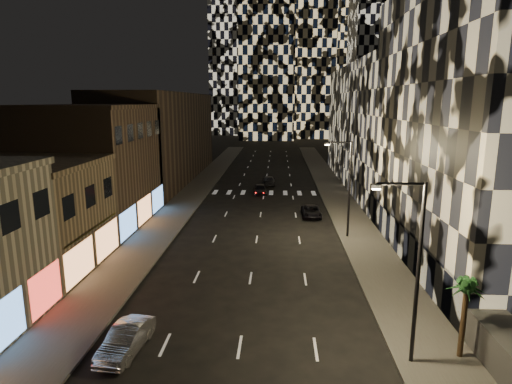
# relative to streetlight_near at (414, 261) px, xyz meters

# --- Properties ---
(sidewalk_left) EXTENTS (4.00, 120.00, 0.15)m
(sidewalk_left) POSITION_rel_streetlight_near_xyz_m (-18.35, 40.00, -5.28)
(sidewalk_left) COLOR #47443F
(sidewalk_left) RESTS_ON ground
(sidewalk_right) EXTENTS (4.00, 120.00, 0.15)m
(sidewalk_right) POSITION_rel_streetlight_near_xyz_m (1.65, 40.00, -5.28)
(sidewalk_right) COLOR #47443F
(sidewalk_right) RESTS_ON ground
(curb_left) EXTENTS (0.20, 120.00, 0.15)m
(curb_left) POSITION_rel_streetlight_near_xyz_m (-16.25, 40.00, -5.28)
(curb_left) COLOR #4C4C47
(curb_left) RESTS_ON ground
(curb_right) EXTENTS (0.20, 120.00, 0.15)m
(curb_right) POSITION_rel_streetlight_near_xyz_m (-0.45, 40.00, -5.28)
(curb_right) COLOR #4C4C47
(curb_right) RESTS_ON ground
(retail_tan) EXTENTS (10.00, 10.00, 8.00)m
(retail_tan) POSITION_rel_streetlight_near_xyz_m (-25.35, 11.00, -1.35)
(retail_tan) COLOR #756346
(retail_tan) RESTS_ON ground
(retail_brown) EXTENTS (10.00, 15.00, 12.00)m
(retail_brown) POSITION_rel_streetlight_near_xyz_m (-25.35, 23.50, 0.65)
(retail_brown) COLOR #463527
(retail_brown) RESTS_ON ground
(retail_filler_left) EXTENTS (10.00, 40.00, 14.00)m
(retail_filler_left) POSITION_rel_streetlight_near_xyz_m (-25.35, 50.00, 1.65)
(retail_filler_left) COLOR #463527
(retail_filler_left) RESTS_ON ground
(midrise_base) EXTENTS (0.60, 25.00, 3.00)m
(midrise_base) POSITION_rel_streetlight_near_xyz_m (3.95, 14.50, -3.85)
(midrise_base) COLOR #383838
(midrise_base) RESTS_ON ground
(midrise_filler_right) EXTENTS (16.00, 40.00, 18.00)m
(midrise_filler_right) POSITION_rel_streetlight_near_xyz_m (11.65, 47.00, 3.65)
(midrise_filler_right) COLOR #232326
(midrise_filler_right) RESTS_ON ground
(streetlight_near) EXTENTS (2.55, 0.25, 9.00)m
(streetlight_near) POSITION_rel_streetlight_near_xyz_m (0.00, 0.00, 0.00)
(streetlight_near) COLOR black
(streetlight_near) RESTS_ON sidewalk_right
(streetlight_far) EXTENTS (2.55, 0.25, 9.00)m
(streetlight_far) POSITION_rel_streetlight_near_xyz_m (0.00, 20.00, 0.00)
(streetlight_far) COLOR black
(streetlight_far) RESTS_ON sidewalk_right
(car_silver_parked) EXTENTS (1.99, 4.41, 1.40)m
(car_silver_parked) POSITION_rel_streetlight_near_xyz_m (-14.15, 0.23, -4.65)
(car_silver_parked) COLOR #AAAAB0
(car_silver_parked) RESTS_ON ground
(car_dark_midlane) EXTENTS (2.01, 4.24, 1.40)m
(car_dark_midlane) POSITION_rel_streetlight_near_xyz_m (-8.85, 38.97, -4.65)
(car_dark_midlane) COLOR black
(car_dark_midlane) RESTS_ON ground
(car_dark_oncoming) EXTENTS (2.04, 4.81, 1.38)m
(car_dark_oncoming) POSITION_rel_streetlight_near_xyz_m (-7.85, 45.71, -4.66)
(car_dark_oncoming) COLOR black
(car_dark_oncoming) RESTS_ON ground
(car_dark_rightlane) EXTENTS (2.18, 4.52, 1.24)m
(car_dark_rightlane) POSITION_rel_streetlight_near_xyz_m (-2.64, 27.28, -4.73)
(car_dark_rightlane) COLOR black
(car_dark_rightlane) RESTS_ON ground
(palm_tree) EXTENTS (2.09, 2.14, 4.18)m
(palm_tree) POSITION_rel_streetlight_near_xyz_m (2.83, 0.55, -1.75)
(palm_tree) COLOR #47331E
(palm_tree) RESTS_ON sidewalk_right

